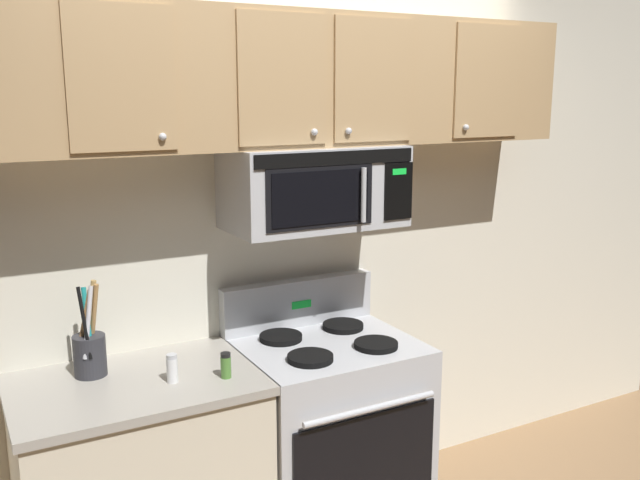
% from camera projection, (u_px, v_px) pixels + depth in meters
% --- Properties ---
extents(back_wall, '(5.20, 0.10, 2.70)m').
position_uv_depth(back_wall, '(289.00, 228.00, 3.29)').
color(back_wall, silver).
rests_on(back_wall, ground_plane).
extents(stove_range, '(0.76, 0.69, 1.12)m').
position_uv_depth(stove_range, '(327.00, 434.00, 3.16)').
color(stove_range, '#B7BABF').
rests_on(stove_range, ground_plane).
extents(over_range_microwave, '(0.76, 0.43, 0.35)m').
position_uv_depth(over_range_microwave, '(314.00, 187.00, 3.03)').
color(over_range_microwave, '#B7BABF').
extents(upper_cabinets, '(2.50, 0.36, 0.55)m').
position_uv_depth(upper_cabinets, '(311.00, 80.00, 2.97)').
color(upper_cabinets, tan).
extents(utensil_crock_charcoal, '(0.12, 0.13, 0.38)m').
position_uv_depth(utensil_crock_charcoal, '(90.00, 349.00, 2.71)').
color(utensil_crock_charcoal, '#2D2D33').
rests_on(utensil_crock_charcoal, counter_segment).
extents(salt_shaker, '(0.04, 0.04, 0.11)m').
position_uv_depth(salt_shaker, '(172.00, 368.00, 2.65)').
color(salt_shaker, white).
rests_on(salt_shaker, counter_segment).
extents(spice_jar, '(0.04, 0.04, 0.10)m').
position_uv_depth(spice_jar, '(226.00, 365.00, 2.69)').
color(spice_jar, '#4C7F33').
rests_on(spice_jar, counter_segment).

